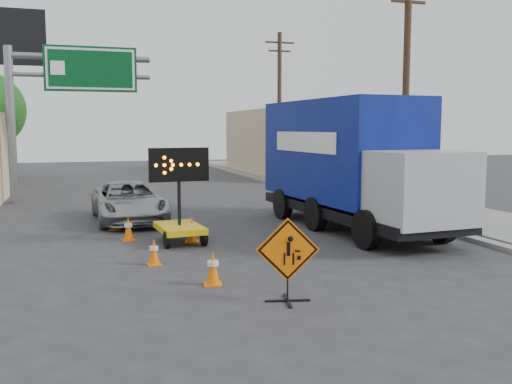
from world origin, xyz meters
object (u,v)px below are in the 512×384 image
pickup_truck (129,202)px  arrow_board (179,221)px  construction_sign (288,258)px  box_truck (351,171)px

pickup_truck → arrow_board: bearing=-78.4°
construction_sign → arrow_board: bearing=111.8°
construction_sign → arrow_board: 6.29m
arrow_board → box_truck: (5.76, 0.68, 1.28)m
arrow_board → pickup_truck: size_ratio=0.54×
pickup_truck → construction_sign: bearing=-81.1°
construction_sign → pickup_truck: 10.73m
arrow_board → pickup_truck: bearing=99.3°
construction_sign → arrow_board: size_ratio=0.59×
construction_sign → box_truck: box_truck is taller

